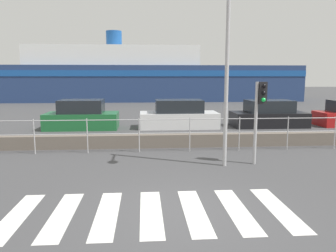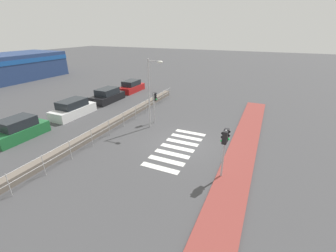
{
  "view_description": "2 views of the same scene",
  "coord_description": "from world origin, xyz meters",
  "views": [
    {
      "loc": [
        -0.76,
        -6.42,
        2.78
      ],
      "look_at": [
        -0.13,
        2.0,
        1.5
      ],
      "focal_mm": 35.0,
      "sensor_mm": 36.0,
      "label": 1
    },
    {
      "loc": [
        -13.23,
        -5.04,
        7.45
      ],
      "look_at": [
        0.01,
        1.0,
        1.2
      ],
      "focal_mm": 24.0,
      "sensor_mm": 36.0,
      "label": 2
    }
  ],
  "objects": [
    {
      "name": "parked_car_green",
      "position": [
        -4.07,
        11.28,
        0.66
      ],
      "size": [
        3.8,
        1.87,
        1.56
      ],
      "color": "#1E6633",
      "rests_on": "ground_plane"
    },
    {
      "name": "parked_car_black",
      "position": [
        6.2,
        11.28,
        0.63
      ],
      "size": [
        4.05,
        1.87,
        1.48
      ],
      "color": "black",
      "rests_on": "ground_plane"
    },
    {
      "name": "traffic_light_far",
      "position": [
        2.87,
        3.55,
        1.92
      ],
      "size": [
        0.34,
        0.32,
        2.62
      ],
      "color": "#B2B2B5",
      "rests_on": "ground_plane"
    },
    {
      "name": "streetlamp",
      "position": [
        1.76,
        3.17,
        3.47
      ],
      "size": [
        0.32,
        1.28,
        5.5
      ],
      "color": "#B2B2B5",
      "rests_on": "ground_plane"
    },
    {
      "name": "traffic_light_near",
      "position": [
        -2.75,
        -3.45,
        2.25
      ],
      "size": [
        0.58,
        0.41,
        2.84
      ],
      "color": "#B2B2B5",
      "rests_on": "ground_plane"
    },
    {
      "name": "crosswalk",
      "position": [
        -0.63,
        0.0,
        0.0
      ],
      "size": [
        5.85,
        2.4,
        0.01
      ],
      "color": "silver",
      "rests_on": "ground_plane"
    },
    {
      "name": "parked_car_red",
      "position": [
        11.06,
        11.28,
        0.62
      ],
      "size": [
        3.87,
        1.73,
        1.45
      ],
      "color": "#B21919",
      "rests_on": "ground_plane"
    },
    {
      "name": "harbor_fence",
      "position": [
        -0.0,
        5.48,
        0.84
      ],
      "size": [
        20.73,
        0.04,
        1.28
      ],
      "color": "#B2B2B5",
      "rests_on": "ground_plane"
    },
    {
      "name": "ground_plane",
      "position": [
        0.0,
        0.0,
        0.0
      ],
      "size": [
        160.0,
        160.0,
        0.0
      ],
      "primitive_type": "plane",
      "color": "#424244"
    },
    {
      "name": "sidewalk_brick",
      "position": [
        0.0,
        -4.1,
        0.06
      ],
      "size": [
        24.0,
        1.8,
        0.12
      ],
      "color": "brown",
      "rests_on": "ground_plane"
    },
    {
      "name": "parked_car_white",
      "position": [
        1.15,
        11.28,
        0.65
      ],
      "size": [
        4.23,
        1.84,
        1.53
      ],
      "color": "silver",
      "rests_on": "ground_plane"
    },
    {
      "name": "seawall",
      "position": [
        0.0,
        6.35,
        0.26
      ],
      "size": [
        22.99,
        0.55,
        0.52
      ],
      "color": "#6B6056",
      "rests_on": "ground_plane"
    }
  ]
}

